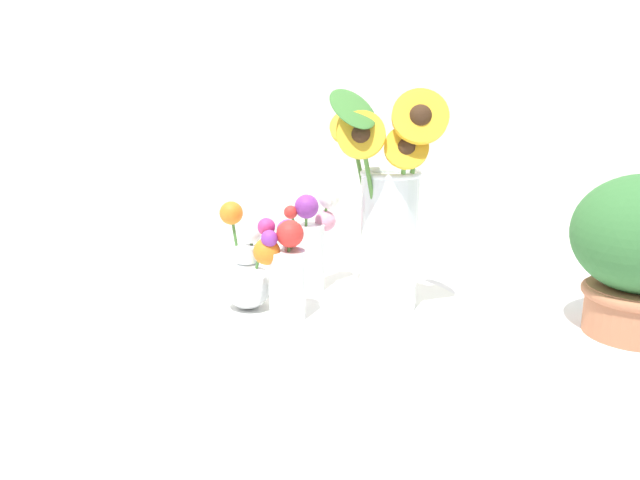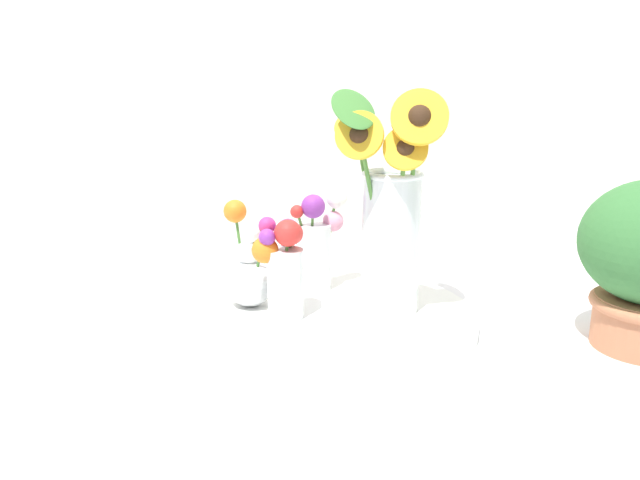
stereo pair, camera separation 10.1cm
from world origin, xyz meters
The scene contains 6 objects.
ground_plane centered at (0.00, 0.00, 0.00)m, with size 6.00×6.00×0.00m, color silver.
serving_tray centered at (-0.04, 0.07, 0.01)m, with size 0.52×0.52×0.02m.
mason_jar_sunflowers centered at (0.07, 0.10, 0.17)m, with size 0.21×0.18×0.37m.
vase_small_center centered at (-0.09, 0.03, 0.11)m, with size 0.08×0.07×0.16m.
vase_bulb_right centered at (-0.16, 0.07, 0.08)m, with size 0.10×0.08×0.18m.
vase_small_back centered at (-0.06, 0.18, 0.11)m, with size 0.10×0.08×0.19m.
Camera 2 is at (0.15, -0.89, 0.39)m, focal length 35.00 mm.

